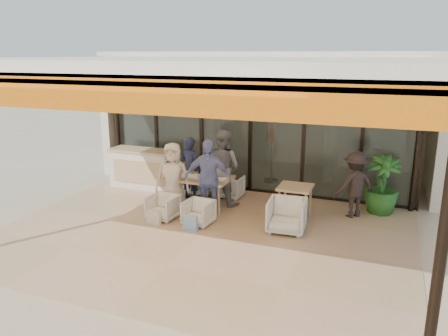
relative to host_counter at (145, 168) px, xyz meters
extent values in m
plane|color=#C6B293|center=(2.70, -2.30, -0.53)|extent=(70.00, 70.00, 0.00)
cube|color=tan|center=(2.70, -2.30, -0.53)|extent=(8.00, 6.00, 0.01)
cube|color=silver|center=(2.70, -2.30, 2.77)|extent=(8.00, 6.00, 0.20)
cube|color=orange|center=(2.70, -5.24, 2.49)|extent=(8.00, 0.12, 0.45)
cube|color=orange|center=(2.70, -4.55, 2.61)|extent=(8.00, 1.50, 0.06)
cylinder|color=black|center=(6.58, -5.18, 1.07)|extent=(0.12, 0.12, 3.20)
cylinder|color=black|center=(-1.18, 0.58, 1.07)|extent=(0.12, 0.12, 3.20)
cylinder|color=black|center=(6.58, 0.58, 1.07)|extent=(0.12, 0.12, 3.20)
cube|color=#9EADA3|center=(2.70, 0.70, 1.07)|extent=(8.00, 0.03, 3.20)
cube|color=black|center=(2.70, 0.70, -0.49)|extent=(8.00, 0.10, 0.08)
cube|color=black|center=(2.70, 0.70, 2.63)|extent=(8.00, 0.10, 0.08)
cube|color=black|center=(-1.30, 0.70, 1.07)|extent=(0.08, 0.10, 3.20)
cube|color=black|center=(0.00, 0.70, 1.07)|extent=(0.08, 0.10, 3.20)
cube|color=black|center=(1.35, 0.70, 1.07)|extent=(0.08, 0.10, 3.20)
cube|color=black|center=(2.70, 0.70, 1.07)|extent=(0.08, 0.10, 3.20)
cube|color=black|center=(4.05, 0.70, 1.07)|extent=(0.08, 0.10, 3.20)
cube|color=black|center=(5.40, 0.70, 1.07)|extent=(0.08, 0.10, 3.20)
cube|color=black|center=(6.70, 0.70, 1.07)|extent=(0.08, 0.10, 3.20)
cube|color=silver|center=(2.70, 4.20, 1.17)|extent=(9.00, 0.25, 3.40)
cube|color=silver|center=(-1.70, 2.45, 1.17)|extent=(0.25, 3.50, 3.40)
cube|color=silver|center=(7.10, 2.45, 1.17)|extent=(0.25, 3.50, 3.40)
cube|color=silver|center=(2.70, 2.45, 2.87)|extent=(9.00, 3.50, 0.25)
cube|color=tan|center=(2.70, 2.45, -0.52)|extent=(8.00, 3.50, 0.02)
cylinder|color=silver|center=(1.10, 2.30, 0.97)|extent=(0.40, 0.40, 3.00)
cylinder|color=silver|center=(4.50, 2.30, 0.97)|extent=(0.40, 0.40, 3.00)
cylinder|color=black|center=(1.50, 1.90, 2.47)|extent=(0.03, 0.03, 0.70)
cube|color=black|center=(1.50, 1.90, 2.02)|extent=(0.30, 0.30, 0.40)
sphere|color=#FFBF72|center=(1.50, 1.90, 2.02)|extent=(0.18, 0.18, 0.18)
cylinder|color=black|center=(5.00, 1.90, 2.47)|extent=(0.03, 0.03, 0.70)
cube|color=black|center=(5.00, 1.90, 2.02)|extent=(0.30, 0.30, 0.40)
sphere|color=#FFBF72|center=(5.00, 1.90, 2.02)|extent=(0.18, 0.18, 0.18)
cylinder|color=black|center=(3.00, 1.70, -0.48)|extent=(0.40, 0.40, 0.05)
cylinder|color=black|center=(3.00, 1.70, 0.52)|extent=(0.04, 0.04, 2.10)
cone|color=orange|center=(3.00, 1.70, 1.17)|extent=(0.32, 0.32, 1.10)
cube|color=silver|center=(0.00, 0.00, -0.03)|extent=(1.80, 0.60, 1.00)
cube|color=tan|center=(0.00, 0.00, 0.48)|extent=(1.85, 0.65, 0.06)
cube|color=tan|center=(0.00, -0.31, -0.03)|extent=(1.50, 0.02, 0.60)
cube|color=tan|center=(1.99, -0.92, 0.19)|extent=(1.50, 0.90, 0.05)
cube|color=white|center=(1.99, -0.92, 0.21)|extent=(1.30, 0.35, 0.01)
cylinder|color=tan|center=(1.37, -1.24, -0.18)|extent=(0.06, 0.06, 0.70)
cylinder|color=tan|center=(2.61, -1.24, -0.18)|extent=(0.06, 0.06, 0.70)
cylinder|color=tan|center=(1.37, -0.60, -0.18)|extent=(0.06, 0.06, 0.70)
cylinder|color=tan|center=(2.61, -0.60, -0.18)|extent=(0.06, 0.06, 0.70)
cylinder|color=white|center=(1.54, -1.07, 0.27)|extent=(0.06, 0.06, 0.11)
cylinder|color=white|center=(1.74, -0.72, 0.27)|extent=(0.06, 0.06, 0.11)
cylinder|color=white|center=(2.04, -1.02, 0.27)|extent=(0.06, 0.06, 0.11)
cylinder|color=white|center=(2.29, -0.74, 0.27)|extent=(0.06, 0.06, 0.11)
cylinder|color=white|center=(2.49, -1.12, 0.27)|extent=(0.06, 0.06, 0.11)
cylinder|color=white|center=(1.44, -0.87, 0.27)|extent=(0.06, 0.06, 0.11)
cylinder|color=brown|center=(1.44, -0.77, 0.30)|extent=(0.07, 0.07, 0.16)
cylinder|color=black|center=(1.89, -0.64, 0.30)|extent=(0.09, 0.09, 0.17)
cylinder|color=black|center=(1.89, -0.64, 0.39)|extent=(0.10, 0.10, 0.01)
cylinder|color=white|center=(1.54, -1.22, 0.22)|extent=(0.22, 0.22, 0.01)
cylinder|color=white|center=(2.44, -1.22, 0.22)|extent=(0.22, 0.22, 0.01)
cylinder|color=white|center=(1.54, -0.60, 0.22)|extent=(0.22, 0.22, 0.01)
cylinder|color=white|center=(2.44, -0.60, 0.22)|extent=(0.22, 0.22, 0.01)
imported|color=white|center=(1.57, 0.03, -0.19)|extent=(0.75, 0.71, 0.69)
imported|color=white|center=(2.41, 0.03, -0.23)|extent=(0.60, 0.56, 0.61)
imported|color=white|center=(1.57, -1.87, -0.23)|extent=(0.63, 0.59, 0.60)
imported|color=white|center=(2.41, -1.87, -0.24)|extent=(0.61, 0.58, 0.58)
imported|color=#171B34|center=(1.57, -0.47, 0.25)|extent=(0.65, 0.51, 1.57)
imported|color=slate|center=(2.41, -0.47, 0.37)|extent=(1.00, 0.86, 1.80)
imported|color=beige|center=(1.57, -1.37, 0.26)|extent=(0.88, 0.67, 1.59)
imported|color=#6D77B6|center=(2.41, -1.37, 0.33)|extent=(1.09, 0.66, 1.73)
cube|color=silver|center=(1.57, -2.27, -0.36)|extent=(0.30, 0.10, 0.34)
cube|color=#99BFD8|center=(2.41, -2.27, -0.36)|extent=(0.30, 0.10, 0.34)
cube|color=tan|center=(4.21, -0.83, 0.19)|extent=(0.70, 0.70, 0.05)
cylinder|color=tan|center=(3.93, -1.11, -0.18)|extent=(0.05, 0.05, 0.70)
cylinder|color=tan|center=(4.49, -1.11, -0.18)|extent=(0.05, 0.05, 0.70)
cylinder|color=tan|center=(3.93, -0.55, -0.18)|extent=(0.05, 0.05, 0.70)
cylinder|color=tan|center=(4.49, -0.55, -0.18)|extent=(0.05, 0.05, 0.70)
imported|color=white|center=(4.21, -1.58, -0.16)|extent=(0.78, 0.74, 0.75)
imported|color=black|center=(5.37, -0.25, 0.20)|extent=(1.08, 1.02, 1.47)
imported|color=#1E5919|center=(5.92, 0.20, 0.13)|extent=(0.85, 0.85, 1.33)
camera|label=1|loc=(6.01, -9.65, 2.95)|focal=35.00mm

